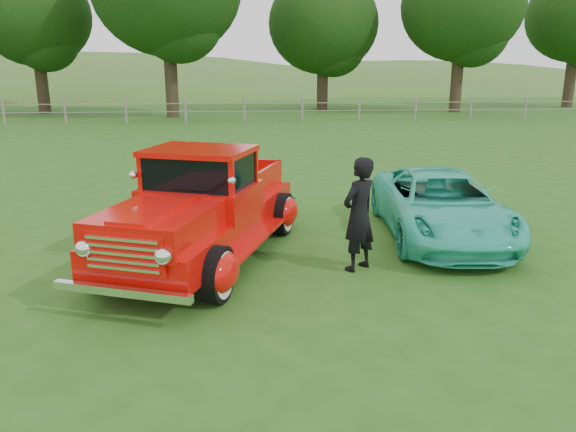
{
  "coord_description": "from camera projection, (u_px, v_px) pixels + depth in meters",
  "views": [
    {
      "loc": [
        -0.02,
        -7.35,
        3.05
      ],
      "look_at": [
        0.64,
        1.2,
        0.67
      ],
      "focal_mm": 35.0,
      "sensor_mm": 36.0,
      "label": 1
    }
  ],
  "objects": [
    {
      "name": "red_pickup",
      "position": [
        203.0,
        210.0,
        8.77
      ],
      "size": [
        3.39,
        5.28,
        1.78
      ],
      "rotation": [
        0.0,
        0.0,
        -0.34
      ],
      "color": "black",
      "rests_on": "ground"
    },
    {
      "name": "man",
      "position": [
        359.0,
        214.0,
        8.29
      ],
      "size": [
        0.74,
        0.72,
        1.71
      ],
      "primitive_type": "imported",
      "rotation": [
        0.0,
        0.0,
        3.84
      ],
      "color": "black",
      "rests_on": "ground"
    },
    {
      "name": "fence_line",
      "position": [
        244.0,
        110.0,
        28.86
      ],
      "size": [
        48.0,
        0.12,
        1.2
      ],
      "color": "gray",
      "rests_on": "ground"
    },
    {
      "name": "teal_sedan",
      "position": [
        441.0,
        205.0,
        9.92
      ],
      "size": [
        2.22,
        4.31,
        1.16
      ],
      "primitive_type": "imported",
      "rotation": [
        0.0,
        0.0,
        -0.07
      ],
      "color": "#32CAAA",
      "rests_on": "ground"
    },
    {
      "name": "tree_mid_east",
      "position": [
        462.0,
        6.0,
        33.14
      ],
      "size": [
        7.2,
        7.2,
        9.44
      ],
      "color": "#312118",
      "rests_on": "ground"
    },
    {
      "name": "distant_hills",
      "position": [
        210.0,
        128.0,
        65.93
      ],
      "size": [
        116.0,
        60.0,
        18.0
      ],
      "color": "#375C22",
      "rests_on": "ground"
    },
    {
      "name": "tree_near_east",
      "position": [
        323.0,
        24.0,
        34.72
      ],
      "size": [
        6.8,
        6.8,
        8.33
      ],
      "color": "#312118",
      "rests_on": "ground"
    },
    {
      "name": "tree_mid_west",
      "position": [
        34.0,
        16.0,
        32.41
      ],
      "size": [
        6.4,
        6.4,
        8.46
      ],
      "color": "#312118",
      "rests_on": "ground"
    },
    {
      "name": "ground",
      "position": [
        249.0,
        286.0,
        7.88
      ],
      "size": [
        140.0,
        140.0,
        0.0
      ],
      "primitive_type": "plane",
      "color": "#275215",
      "rests_on": "ground"
    }
  ]
}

